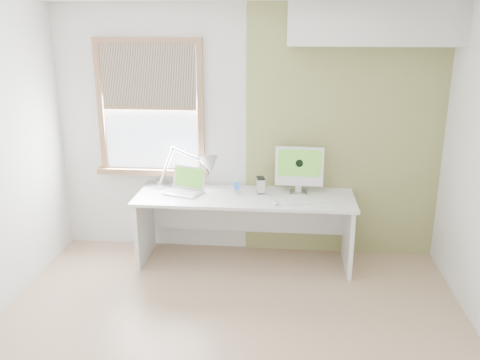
# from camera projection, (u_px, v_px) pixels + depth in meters

# --- Properties ---
(room) EXTENTS (4.04, 3.54, 2.64)m
(room) POSITION_uv_depth(u_px,v_px,m) (226.00, 183.00, 3.62)
(room) COLOR tan
(room) RESTS_ON ground
(accent_wall) EXTENTS (2.00, 0.02, 2.60)m
(accent_wall) POSITION_uv_depth(u_px,v_px,m) (343.00, 135.00, 5.19)
(accent_wall) COLOR #928B53
(accent_wall) RESTS_ON room
(soffit) EXTENTS (1.60, 0.40, 0.42)m
(soffit) POSITION_uv_depth(u_px,v_px,m) (374.00, 22.00, 4.68)
(soffit) COLOR white
(soffit) RESTS_ON room
(window) EXTENTS (1.20, 0.14, 1.42)m
(window) POSITION_uv_depth(u_px,v_px,m) (150.00, 108.00, 5.27)
(window) COLOR #9A6D4D
(window) RESTS_ON room
(desk) EXTENTS (2.20, 0.70, 0.73)m
(desk) POSITION_uv_depth(u_px,v_px,m) (245.00, 212.00, 5.22)
(desk) COLOR white
(desk) RESTS_ON room
(desk_lamp) EXTENTS (0.78, 0.31, 0.44)m
(desk_lamp) POSITION_uv_depth(u_px,v_px,m) (200.00, 167.00, 5.26)
(desk_lamp) COLOR silver
(desk_lamp) RESTS_ON desk
(laptop) EXTENTS (0.44, 0.39, 0.26)m
(laptop) POSITION_uv_depth(u_px,v_px,m) (186.00, 186.00, 5.20)
(laptop) COLOR silver
(laptop) RESTS_ON desk
(phone_dock) EXTENTS (0.09, 0.09, 0.14)m
(phone_dock) POSITION_uv_depth(u_px,v_px,m) (237.00, 189.00, 5.18)
(phone_dock) COLOR silver
(phone_dock) RESTS_ON desk
(external_drive) EXTENTS (0.10, 0.14, 0.16)m
(external_drive) POSITION_uv_depth(u_px,v_px,m) (261.00, 185.00, 5.18)
(external_drive) COLOR silver
(external_drive) RESTS_ON desk
(imac) EXTENTS (0.49, 0.16, 0.48)m
(imac) POSITION_uv_depth(u_px,v_px,m) (299.00, 167.00, 5.13)
(imac) COLOR silver
(imac) RESTS_ON desk
(keyboard) EXTENTS (0.48, 0.20, 0.02)m
(keyboard) POSITION_uv_depth(u_px,v_px,m) (310.00, 202.00, 4.91)
(keyboard) COLOR white
(keyboard) RESTS_ON desk
(mouse) EXTENTS (0.06, 0.10, 0.03)m
(mouse) POSITION_uv_depth(u_px,v_px,m) (276.00, 203.00, 4.86)
(mouse) COLOR white
(mouse) RESTS_ON desk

